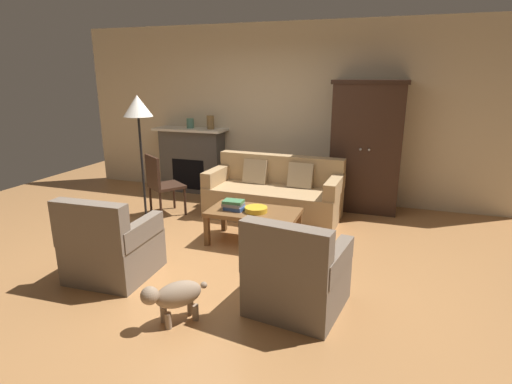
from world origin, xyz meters
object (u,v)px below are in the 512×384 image
object	(u,v)px
fireplace	(192,159)
mantel_vase_bronze	(210,122)
armoire	(366,147)
side_chair_wooden	(161,182)
coffee_table	(254,215)
dog	(175,296)
fruit_bowl	(256,209)
couch	(274,195)
mantel_vase_jade	(190,123)
book_stack	(234,205)
armchair_near_left	(111,248)
armchair_near_right	(296,277)
floor_lamp	(138,114)

from	to	relation	value
fireplace	mantel_vase_bronze	size ratio (longest dim) A/B	5.53
armoire	mantel_vase_bronze	world-z (taller)	armoire
mantel_vase_bronze	side_chair_wooden	bearing A→B (deg)	-98.65
coffee_table	mantel_vase_bronze	bearing A→B (deg)	127.40
mantel_vase_bronze	dog	bearing A→B (deg)	-69.63
armoire	mantel_vase_bronze	distance (m)	2.58
armoire	side_chair_wooden	bearing A→B (deg)	-155.57
fruit_bowl	side_chair_wooden	size ratio (longest dim) A/B	0.30
couch	mantel_vase_jade	world-z (taller)	mantel_vase_jade
armoire	couch	bearing A→B (deg)	-147.65
fireplace	armoire	xyz separation A→B (m)	(2.95, -0.08, 0.40)
coffee_table	book_stack	distance (m)	0.27
fireplace	side_chair_wooden	bearing A→B (deg)	-82.35
fruit_bowl	side_chair_wooden	distance (m)	1.77
book_stack	armchair_near_left	xyz separation A→B (m)	(-0.84, -1.26, -0.17)
fireplace	armchair_near_left	size ratio (longest dim) A/B	1.43
armoire	mantel_vase_jade	bearing A→B (deg)	178.83
armchair_near_left	armchair_near_right	world-z (taller)	same
fireplace	coffee_table	world-z (taller)	fireplace
couch	floor_lamp	bearing A→B (deg)	-142.66
side_chair_wooden	fireplace	bearing A→B (deg)	97.65
coffee_table	mantel_vase_bronze	distance (m)	2.50
dog	fruit_bowl	bearing A→B (deg)	86.66
book_stack	mantel_vase_bronze	bearing A→B (deg)	121.76
armchair_near_right	fruit_bowl	bearing A→B (deg)	122.64
fruit_bowl	dog	world-z (taller)	fruit_bowl
mantel_vase_jade	armchair_near_left	size ratio (longest dim) A/B	0.19
book_stack	armchair_near_right	world-z (taller)	armchair_near_right
dog	side_chair_wooden	bearing A→B (deg)	123.60
mantel_vase_jade	side_chair_wooden	size ratio (longest dim) A/B	0.18
coffee_table	side_chair_wooden	bearing A→B (deg)	161.51
coffee_table	fireplace	bearing A→B (deg)	133.81
couch	fireplace	bearing A→B (deg)	154.51
coffee_table	dog	size ratio (longest dim) A/B	2.31
armchair_near_left	dog	distance (m)	1.14
mantel_vase_jade	mantel_vase_bronze	size ratio (longest dim) A/B	0.73
book_stack	floor_lamp	distance (m)	1.64
side_chair_wooden	floor_lamp	world-z (taller)	floor_lamp
armoire	book_stack	bearing A→B (deg)	-126.85
coffee_table	fruit_bowl	distance (m)	0.10
fireplace	armchair_near_right	world-z (taller)	fireplace
dog	armoire	bearing A→B (deg)	71.52
fruit_bowl	side_chair_wooden	bearing A→B (deg)	160.74
couch	dog	distance (m)	2.85
mantel_vase_bronze	dog	xyz separation A→B (m)	(1.36, -3.67, -0.99)
mantel_vase_bronze	book_stack	bearing A→B (deg)	-58.24
fireplace	armoire	distance (m)	2.98
armoire	armchair_near_right	xyz separation A→B (m)	(-0.31, -3.09, -0.66)
side_chair_wooden	floor_lamp	bearing A→B (deg)	-78.13
fruit_bowl	side_chair_wooden	xyz separation A→B (m)	(-1.67, 0.58, 0.06)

